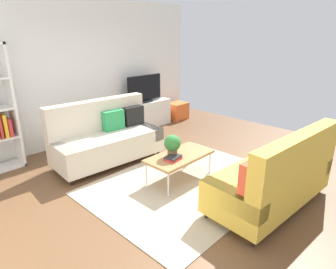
{
  "coord_description": "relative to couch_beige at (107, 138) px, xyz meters",
  "views": [
    {
      "loc": [
        -3.0,
        -2.75,
        2.24
      ],
      "look_at": [
        0.25,
        0.37,
        0.65
      ],
      "focal_mm": 31.09,
      "sensor_mm": 36.0,
      "label": 1
    }
  ],
  "objects": [
    {
      "name": "coffee_table",
      "position": [
        0.38,
        -1.42,
        -0.05
      ],
      "size": [
        1.1,
        0.56,
        0.42
      ],
      "color": "#9E7042",
      "rests_on": "ground_plane"
    },
    {
      "name": "table_book_0",
      "position": [
        0.18,
        -1.47,
        -0.01
      ],
      "size": [
        0.26,
        0.2,
        0.04
      ],
      "primitive_type": "cube",
      "rotation": [
        0.0,
        0.0,
        0.11
      ],
      "color": "red",
      "rests_on": "coffee_table"
    },
    {
      "name": "ground_plane",
      "position": [
        0.23,
        -1.44,
        -0.45
      ],
      "size": [
        7.68,
        7.68,
        0.0
      ],
      "primitive_type": "plane",
      "color": "brown"
    },
    {
      "name": "couch_green",
      "position": [
        0.65,
        -2.84,
        0.0
      ],
      "size": [
        1.96,
        0.98,
        1.1
      ],
      "rotation": [
        0.0,
        0.0,
        -0.08
      ],
      "color": "gold",
      "rests_on": "ground_plane"
    },
    {
      "name": "tv_console",
      "position": [
        1.83,
        1.02,
        -0.13
      ],
      "size": [
        1.4,
        0.44,
        0.64
      ],
      "primitive_type": "cube",
      "color": "silver",
      "rests_on": "ground_plane"
    },
    {
      "name": "storage_trunk",
      "position": [
        2.93,
        0.92,
        -0.23
      ],
      "size": [
        0.52,
        0.4,
        0.44
      ],
      "primitive_type": "cube",
      "color": "orange",
      "rests_on": "ground_plane"
    },
    {
      "name": "area_rug",
      "position": [
        0.33,
        -1.62,
        -0.44
      ],
      "size": [
        2.9,
        2.2,
        0.01
      ],
      "primitive_type": "cube",
      "color": "tan",
      "rests_on": "ground_plane"
    },
    {
      "name": "table_book_1",
      "position": [
        0.18,
        -1.47,
        0.02
      ],
      "size": [
        0.27,
        0.22,
        0.03
      ],
      "primitive_type": "cube",
      "rotation": [
        0.0,
        0.0,
        0.16
      ],
      "color": "#262626",
      "rests_on": "table_book_0"
    },
    {
      "name": "wall_far",
      "position": [
        0.23,
        1.36,
        1.0
      ],
      "size": [
        6.4,
        0.12,
        2.9
      ],
      "primitive_type": "cube",
      "color": "white",
      "rests_on": "ground_plane"
    },
    {
      "name": "couch_beige",
      "position": [
        0.0,
        0.0,
        0.0
      ],
      "size": [
        1.96,
        0.98,
        1.1
      ],
      "rotation": [
        0.0,
        0.0,
        3.07
      ],
      "color": "beige",
      "rests_on": "ground_plane"
    },
    {
      "name": "tv",
      "position": [
        1.83,
        1.0,
        0.51
      ],
      "size": [
        1.0,
        0.2,
        0.64
      ],
      "color": "black",
      "rests_on": "tv_console"
    },
    {
      "name": "vase_0",
      "position": [
        1.25,
        1.07,
        0.27
      ],
      "size": [
        0.13,
        0.13,
        0.15
      ],
      "primitive_type": "cylinder",
      "color": "silver",
      "rests_on": "tv_console"
    },
    {
      "name": "bottle_0",
      "position": [
        1.44,
        0.98,
        0.26
      ],
      "size": [
        0.05,
        0.05,
        0.14
      ],
      "primitive_type": "cylinder",
      "color": "gold",
      "rests_on": "tv_console"
    },
    {
      "name": "potted_plant",
      "position": [
        0.26,
        -1.37,
        0.17
      ],
      "size": [
        0.26,
        0.26,
        0.35
      ],
      "color": "brown",
      "rests_on": "coffee_table"
    }
  ]
}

